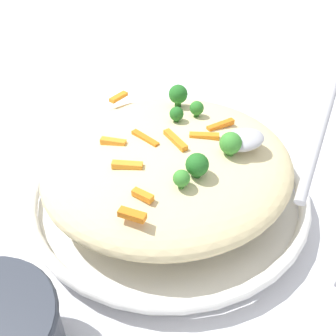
% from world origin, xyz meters
% --- Properties ---
extents(ground_plane, '(2.40, 2.40, 0.00)m').
position_xyz_m(ground_plane, '(0.00, 0.00, 0.00)').
color(ground_plane, silver).
extents(serving_bowl, '(0.38, 0.38, 0.04)m').
position_xyz_m(serving_bowl, '(0.00, 0.00, 0.02)').
color(serving_bowl, white).
rests_on(serving_bowl, ground_plane).
extents(pasta_mound, '(0.32, 0.31, 0.08)m').
position_xyz_m(pasta_mound, '(0.00, 0.00, 0.07)').
color(pasta_mound, beige).
rests_on(pasta_mound, serving_bowl).
extents(carrot_piece_0, '(0.02, 0.04, 0.01)m').
position_xyz_m(carrot_piece_0, '(-0.02, 0.02, 0.11)').
color(carrot_piece_0, orange).
rests_on(carrot_piece_0, pasta_mound).
extents(carrot_piece_1, '(0.03, 0.03, 0.01)m').
position_xyz_m(carrot_piece_1, '(-0.09, -0.09, 0.11)').
color(carrot_piece_1, orange).
rests_on(carrot_piece_1, pasta_mound).
extents(carrot_piece_2, '(0.03, 0.03, 0.01)m').
position_xyz_m(carrot_piece_2, '(-0.06, -0.02, 0.11)').
color(carrot_piece_2, orange).
rests_on(carrot_piece_2, pasta_mound).
extents(carrot_piece_3, '(0.01, 0.04, 0.01)m').
position_xyz_m(carrot_piece_3, '(0.01, -0.01, 0.11)').
color(carrot_piece_3, orange).
rests_on(carrot_piece_3, pasta_mound).
extents(carrot_piece_4, '(0.03, 0.02, 0.01)m').
position_xyz_m(carrot_piece_4, '(-0.01, 0.13, 0.11)').
color(carrot_piece_4, orange).
rests_on(carrot_piece_4, pasta_mound).
extents(carrot_piece_5, '(0.04, 0.03, 0.01)m').
position_xyz_m(carrot_piece_5, '(0.04, -0.01, 0.11)').
color(carrot_piece_5, orange).
rests_on(carrot_piece_5, pasta_mound).
extents(carrot_piece_6, '(0.04, 0.01, 0.01)m').
position_xyz_m(carrot_piece_6, '(0.08, 0.00, 0.11)').
color(carrot_piece_6, orange).
rests_on(carrot_piece_6, pasta_mound).
extents(carrot_piece_7, '(0.02, 0.03, 0.01)m').
position_xyz_m(carrot_piece_7, '(-0.07, -0.07, 0.11)').
color(carrot_piece_7, orange).
rests_on(carrot_piece_7, pasta_mound).
extents(carrot_piece_8, '(0.03, 0.03, 0.01)m').
position_xyz_m(carrot_piece_8, '(-0.06, 0.03, 0.11)').
color(carrot_piece_8, orange).
rests_on(carrot_piece_8, pasta_mound).
extents(broccoli_floret_0, '(0.02, 0.02, 0.02)m').
position_xyz_m(broccoli_floret_0, '(-0.02, -0.08, 0.12)').
color(broccoli_floret_0, '#377928').
rests_on(broccoli_floret_0, pasta_mound).
extents(broccoli_floret_1, '(0.03, 0.03, 0.03)m').
position_xyz_m(broccoli_floret_1, '(0.00, -0.07, 0.12)').
color(broccoli_floret_1, '#205B1C').
rests_on(broccoli_floret_1, pasta_mound).
extents(broccoli_floret_2, '(0.03, 0.03, 0.03)m').
position_xyz_m(broccoli_floret_2, '(0.05, 0.08, 0.12)').
color(broccoli_floret_2, '#205B1C').
rests_on(broccoli_floret_2, pasta_mound).
extents(broccoli_floret_3, '(0.03, 0.03, 0.03)m').
position_xyz_m(broccoli_floret_3, '(0.06, -0.05, 0.12)').
color(broccoli_floret_3, '#377928').
rests_on(broccoli_floret_3, pasta_mound).
extents(broccoli_floret_4, '(0.02, 0.02, 0.02)m').
position_xyz_m(broccoli_floret_4, '(0.03, 0.03, 0.12)').
color(broccoli_floret_4, '#205B1C').
rests_on(broccoli_floret_4, pasta_mound).
extents(broccoli_floret_5, '(0.02, 0.02, 0.02)m').
position_xyz_m(broccoli_floret_5, '(0.06, 0.04, 0.12)').
color(broccoli_floret_5, '#296820').
rests_on(broccoli_floret_5, pasta_mound).
extents(serving_spoon, '(0.15, 0.14, 0.08)m').
position_xyz_m(serving_spoon, '(0.10, -0.07, 0.13)').
color(serving_spoon, '#B7B7BC').
rests_on(serving_spoon, pasta_mound).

